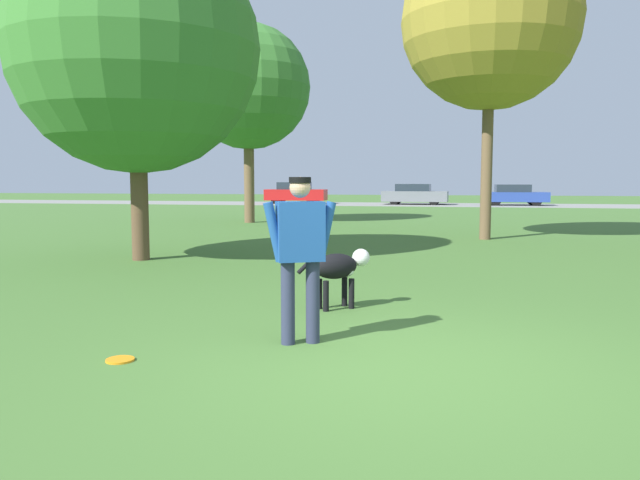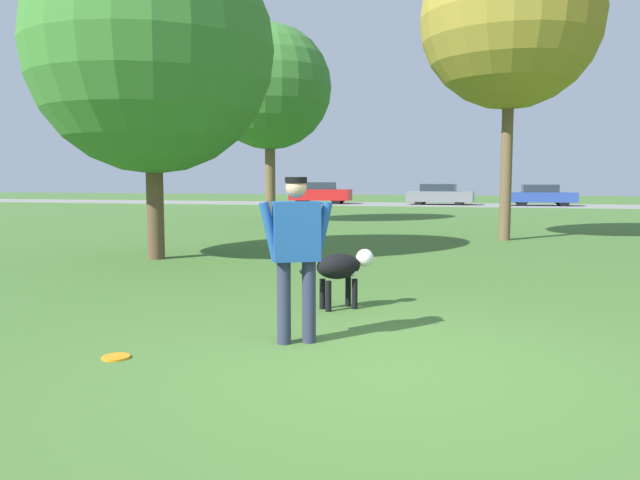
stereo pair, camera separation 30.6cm
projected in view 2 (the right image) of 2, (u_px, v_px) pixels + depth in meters
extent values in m
plane|color=#426B2D|center=(390.00, 368.00, 5.08)|extent=(120.00, 120.00, 0.00)
cube|color=gray|center=(472.00, 205.00, 38.18)|extent=(120.00, 6.00, 0.01)
cylinder|color=#2D334C|center=(309.00, 302.00, 5.86)|extent=(0.17, 0.17, 0.78)
cylinder|color=#2D334C|center=(284.00, 303.00, 5.81)|extent=(0.17, 0.17, 0.78)
cube|color=#1E4C93|center=(296.00, 231.00, 5.77)|extent=(0.48, 0.39, 0.55)
cylinder|color=#1E4C93|center=(322.00, 231.00, 5.82)|extent=(0.22, 0.17, 0.56)
cylinder|color=#1E4C93|center=(270.00, 232.00, 5.72)|extent=(0.22, 0.17, 0.56)
sphere|color=tan|center=(296.00, 187.00, 5.73)|extent=(0.26, 0.26, 0.19)
cylinder|color=black|center=(296.00, 180.00, 5.72)|extent=(0.27, 0.27, 0.05)
ellipsoid|color=black|center=(339.00, 266.00, 7.38)|extent=(0.62, 0.59, 0.30)
ellipsoid|color=white|center=(350.00, 270.00, 7.45)|extent=(0.26, 0.27, 0.17)
sphere|color=white|center=(365.00, 258.00, 7.52)|extent=(0.30, 0.30, 0.21)
cylinder|color=black|center=(348.00, 292.00, 7.56)|extent=(0.10, 0.10, 0.36)
cylinder|color=black|center=(355.00, 294.00, 7.41)|extent=(0.10, 0.10, 0.36)
cylinder|color=black|center=(322.00, 294.00, 7.41)|extent=(0.10, 0.10, 0.36)
cylinder|color=black|center=(328.00, 296.00, 7.26)|extent=(0.10, 0.10, 0.36)
cylinder|color=black|center=(309.00, 264.00, 7.22)|extent=(0.22, 0.20, 0.22)
cylinder|color=orange|center=(116.00, 357.00, 5.37)|extent=(0.24, 0.24, 0.02)
torus|color=orange|center=(116.00, 357.00, 5.37)|extent=(0.24, 0.24, 0.02)
cylinder|color=brown|center=(506.00, 164.00, 15.77)|extent=(0.28, 0.28, 3.85)
sphere|color=olive|center=(511.00, 18.00, 15.42)|extent=(4.47, 4.47, 4.47)
cylinder|color=brown|center=(270.00, 179.00, 22.50)|extent=(0.37, 0.37, 3.17)
sphere|color=#38752D|center=(270.00, 87.00, 22.18)|extent=(4.41, 4.41, 4.41)
cylinder|color=brown|center=(155.00, 202.00, 12.04)|extent=(0.33, 0.33, 2.23)
sphere|color=#38752D|center=(151.00, 50.00, 11.77)|extent=(4.65, 4.65, 4.65)
cube|color=red|center=(321.00, 195.00, 40.43)|extent=(3.97, 1.92, 0.70)
cube|color=#232D38|center=(319.00, 186.00, 40.40)|extent=(2.09, 1.58, 0.46)
cylinder|color=black|center=(340.00, 198.00, 40.94)|extent=(0.68, 0.23, 0.67)
cylinder|color=black|center=(336.00, 199.00, 39.49)|extent=(0.68, 0.23, 0.67)
cylinder|color=black|center=(306.00, 198.00, 41.42)|extent=(0.68, 0.23, 0.67)
cylinder|color=black|center=(300.00, 199.00, 39.97)|extent=(0.68, 0.23, 0.67)
cube|color=slate|center=(440.00, 196.00, 38.71)|extent=(4.11, 1.98, 0.65)
cube|color=#232D38|center=(438.00, 188.00, 38.70)|extent=(2.16, 1.64, 0.45)
cylinder|color=black|center=(461.00, 200.00, 39.12)|extent=(0.57, 0.22, 0.56)
cylinder|color=black|center=(459.00, 201.00, 37.64)|extent=(0.57, 0.22, 0.56)
cylinder|color=black|center=(422.00, 200.00, 39.84)|extent=(0.57, 0.22, 0.56)
cylinder|color=black|center=(419.00, 200.00, 38.35)|extent=(0.57, 0.22, 0.56)
cube|color=#284293|center=(542.00, 197.00, 37.06)|extent=(3.94, 1.80, 0.58)
cube|color=#232D38|center=(540.00, 188.00, 37.04)|extent=(2.07, 1.50, 0.46)
cylinder|color=black|center=(560.00, 200.00, 37.52)|extent=(0.66, 0.23, 0.65)
cylinder|color=black|center=(564.00, 201.00, 36.15)|extent=(0.66, 0.23, 0.65)
cylinder|color=black|center=(520.00, 200.00, 38.02)|extent=(0.66, 0.23, 0.65)
cylinder|color=black|center=(522.00, 201.00, 36.64)|extent=(0.66, 0.23, 0.65)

